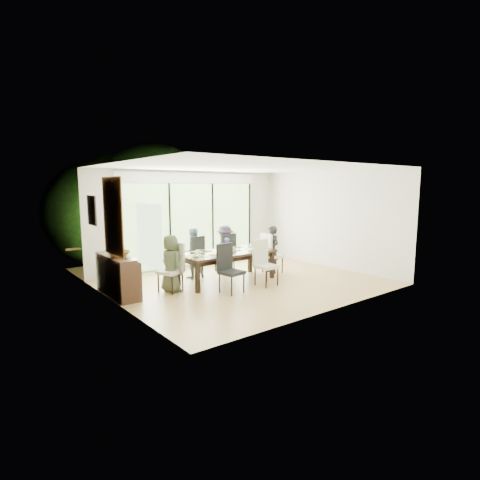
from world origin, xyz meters
TOP-DOWN VIEW (x-y plane):
  - floor at (0.00, 0.00)m, footprint 6.00×5.00m
  - ceiling at (0.00, 0.00)m, footprint 6.00×5.00m
  - wall_back at (0.00, 2.51)m, footprint 6.00×0.02m
  - wall_front at (0.00, -2.51)m, footprint 6.00×0.02m
  - wall_left at (-3.01, 0.00)m, footprint 0.02×5.00m
  - wall_right at (3.01, 0.00)m, footprint 0.02×5.00m
  - glass_doors at (0.00, 2.47)m, footprint 4.20×0.02m
  - blinds_header at (0.00, 2.46)m, footprint 4.40×0.06m
  - mullion_a at (-2.10, 2.46)m, footprint 0.05×0.04m
  - mullion_b at (-0.70, 2.46)m, footprint 0.05×0.04m
  - mullion_c at (0.70, 2.46)m, footprint 0.05×0.04m
  - mullion_d at (2.10, 2.46)m, footprint 0.05×0.04m
  - side_window at (-2.97, -1.20)m, footprint 0.02×0.90m
  - deck at (0.00, 3.40)m, footprint 6.00×1.80m
  - rail_top at (0.00, 4.20)m, footprint 6.00×0.08m
  - foliage_left at (-1.80, 5.20)m, footprint 3.20×3.20m
  - foliage_mid at (0.40, 5.80)m, footprint 4.00×4.00m
  - foliage_right at (2.20, 5.00)m, footprint 2.80×2.80m
  - foliage_far at (-0.60, 6.50)m, footprint 3.60×3.60m
  - table_top at (-0.28, 0.42)m, footprint 2.32×1.06m
  - table_apron at (-0.28, 0.42)m, footprint 2.13×0.87m
  - table_leg_fl at (-1.36, -0.01)m, footprint 0.09×0.09m
  - table_leg_fr at (0.80, -0.01)m, footprint 0.09×0.09m
  - table_leg_bl at (-1.36, 0.85)m, footprint 0.09×0.09m
  - table_leg_br at (0.80, 0.85)m, footprint 0.09×0.09m
  - chair_left_end at (-1.78, 0.42)m, footprint 0.59×0.59m
  - chair_right_end at (1.22, 0.42)m, footprint 0.48×0.48m
  - chair_far_left at (-0.73, 1.27)m, footprint 0.53×0.53m
  - chair_far_right at (0.27, 1.27)m, footprint 0.49×0.49m
  - chair_near_left at (-0.78, -0.45)m, footprint 0.50×0.50m
  - chair_near_right at (0.22, -0.45)m, footprint 0.46×0.46m
  - person_left_end at (-1.76, 0.42)m, footprint 0.44×0.63m
  - person_right_end at (1.20, 0.42)m, footprint 0.40×0.60m
  - person_far_left at (-0.73, 1.25)m, footprint 0.63×0.45m
  - person_far_right at (0.27, 1.25)m, footprint 0.58×0.37m
  - placemat_left at (-1.23, 0.42)m, footprint 0.43×0.31m
  - placemat_right at (0.67, 0.42)m, footprint 0.43×0.31m
  - placemat_far_l at (-0.73, 0.82)m, footprint 0.43×0.31m
  - placemat_far_r at (0.27, 0.82)m, footprint 0.43×0.31m
  - placemat_paper at (-0.83, 0.12)m, footprint 0.43×0.31m
  - tablet_far_l at (-0.63, 0.77)m, footprint 0.25×0.17m
  - tablet_far_r at (0.22, 0.77)m, footprint 0.23×0.16m
  - papers at (0.42, 0.37)m, footprint 0.29×0.21m
  - platter_base at (-0.83, 0.12)m, footprint 0.25×0.25m
  - platter_snacks at (-0.83, 0.12)m, footprint 0.19×0.19m
  - vase at (-0.23, 0.47)m, footprint 0.08×0.08m
  - hyacinth_stems at (-0.23, 0.47)m, footprint 0.04×0.04m
  - hyacinth_blooms at (-0.23, 0.47)m, footprint 0.11×0.11m
  - laptop at (-1.13, 0.32)m, footprint 0.37×0.37m
  - cup_a at (-0.98, 0.57)m, footprint 0.14×0.14m
  - cup_b at (-0.13, 0.32)m, footprint 0.13×0.13m
  - cup_c at (0.52, 0.52)m, footprint 0.16×0.16m
  - book at (-0.03, 0.47)m, footprint 0.18×0.23m
  - sideboard at (-2.76, 0.87)m, footprint 0.42×1.51m
  - bowl at (-2.76, 0.77)m, footprint 0.45×0.45m
  - candlestick_base at (-2.76, 1.22)m, footprint 0.09×0.09m
  - candlestick_shaft at (-2.76, 1.22)m, footprint 0.02×0.02m
  - candlestick_pan at (-2.76, 1.22)m, footprint 0.09×0.09m
  - candle at (-2.76, 1.22)m, footprint 0.03×0.03m
  - tapestry at (-2.97, 0.40)m, footprint 0.02×1.00m
  - art_frame at (-2.97, 1.70)m, footprint 0.03×0.55m
  - art_canvas at (-2.95, 1.70)m, footprint 0.01×0.45m

SIDE VIEW (x-z plane):
  - deck at x=0.00m, z-range -0.10..0.00m
  - floor at x=0.00m, z-range -0.01..0.00m
  - table_leg_fl at x=-1.36m, z-range 0.00..0.67m
  - table_leg_fr at x=0.80m, z-range 0.00..0.67m
  - table_leg_bl at x=-1.36m, z-range 0.00..0.67m
  - table_leg_br at x=0.80m, z-range 0.00..0.67m
  - sideboard at x=-2.76m, z-range 0.00..0.85m
  - chair_left_end at x=-1.78m, z-range 0.00..1.06m
  - chair_right_end at x=1.22m, z-range 0.00..1.06m
  - chair_far_left at x=-0.73m, z-range 0.00..1.06m
  - chair_far_right at x=0.27m, z-range 0.00..1.06m
  - chair_near_left at x=-0.78m, z-range 0.00..1.06m
  - chair_near_right at x=0.22m, z-range 0.00..1.06m
  - rail_top at x=0.00m, z-range 0.52..0.58m
  - table_apron at x=-0.28m, z-range 0.56..0.66m
  - person_left_end at x=-1.76m, z-range 0.00..1.25m
  - person_right_end at x=1.20m, z-range 0.00..1.25m
  - person_far_left at x=-0.73m, z-range 0.00..1.25m
  - person_far_right at x=0.27m, z-range 0.00..1.25m
  - table_top at x=-0.28m, z-range 0.67..0.73m
  - papers at x=0.42m, z-range 0.73..0.73m
  - placemat_left at x=-1.23m, z-range 0.73..0.73m
  - placemat_right at x=0.67m, z-range 0.73..0.73m
  - placemat_far_l at x=-0.73m, z-range 0.73..0.73m
  - placemat_far_r at x=0.27m, z-range 0.73..0.73m
  - placemat_paper at x=-0.83m, z-range 0.73..0.73m
  - book at x=-0.03m, z-range 0.73..0.74m
  - tablet_far_r at x=0.22m, z-range 0.73..0.74m
  - tablet_far_l at x=-0.63m, z-range 0.73..0.74m
  - laptop at x=-1.13m, z-range 0.73..0.75m
  - platter_base at x=-0.83m, z-range 0.73..0.75m
  - platter_snacks at x=-0.83m, z-range 0.75..0.77m
  - cup_b at x=-0.13m, z-range 0.73..0.81m
  - cup_a at x=-0.98m, z-range 0.73..0.82m
  - cup_c at x=0.52m, z-range 0.73..0.82m
  - vase at x=-0.23m, z-range 0.73..0.84m
  - candlestick_base at x=-2.76m, z-range 0.85..0.89m
  - hyacinth_stems at x=-0.23m, z-range 0.82..0.98m
  - bowl at x=-2.76m, z-range 0.85..0.96m
  - hyacinth_blooms at x=-0.23m, z-range 0.94..1.05m
  - glass_doors at x=0.00m, z-range 0.05..2.35m
  - mullion_a at x=-2.10m, z-range 0.05..2.35m
  - mullion_b at x=-0.70m, z-range 0.05..2.35m
  - mullion_c at x=0.70m, z-range 0.05..2.35m
  - mullion_d at x=2.10m, z-range 0.05..2.35m
  - foliage_right at x=2.20m, z-range -0.14..2.66m
  - wall_back at x=0.00m, z-range 0.00..2.70m
  - wall_front at x=0.00m, z-range 0.00..2.70m
  - wall_left at x=-3.01m, z-range 0.00..2.70m
  - wall_right at x=3.01m, z-range 0.00..2.70m
  - foliage_left at x=-1.80m, z-range -0.16..3.04m
  - candlestick_shaft at x=-2.76m, z-range 0.87..2.05m
  - side_window at x=-2.97m, z-range 1.00..2.00m
  - foliage_far at x=-0.60m, z-range -0.18..3.42m
  - tapestry at x=-2.97m, z-range 0.95..2.45m
  - art_frame at x=-2.97m, z-range 1.42..2.08m
  - art_canvas at x=-2.95m, z-range 1.48..2.02m
  - foliage_mid at x=0.40m, z-range -0.20..3.80m
  - candlestick_pan at x=-2.76m, z-range 2.03..2.06m
  - candle at x=-2.76m, z-range 2.06..2.15m
  - blinds_header at x=0.00m, z-range 2.36..2.64m
  - ceiling at x=0.00m, z-range 2.70..2.71m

